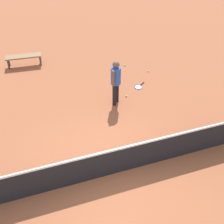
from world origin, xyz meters
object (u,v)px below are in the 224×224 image
(player_near_side, at_px, (116,79))
(tennis_ball_midcourt, at_px, (148,71))
(tennis_ball_near_player, at_px, (125,65))
(tennis_ball_by_net, at_px, (126,96))
(tennis_racket_near_player, at_px, (139,87))
(courtside_bench, at_px, (24,57))

(player_near_side, relative_size, tennis_ball_midcourt, 25.76)
(player_near_side, bearing_deg, tennis_ball_near_player, -117.39)
(player_near_side, bearing_deg, tennis_ball_by_net, -154.99)
(tennis_ball_by_net, relative_size, tennis_ball_midcourt, 1.00)
(tennis_racket_near_player, xyz_separation_m, tennis_ball_near_player, (-0.05, -1.71, 0.02))
(courtside_bench, bearing_deg, tennis_ball_midcourt, 156.41)
(tennis_racket_near_player, height_order, tennis_ball_midcourt, tennis_ball_midcourt)
(tennis_ball_near_player, bearing_deg, tennis_ball_by_net, 71.05)
(player_near_side, height_order, tennis_racket_near_player, player_near_side)
(player_near_side, bearing_deg, courtside_bench, -52.26)
(tennis_racket_near_player, bearing_deg, player_near_side, 29.73)
(tennis_ball_midcourt, bearing_deg, courtside_bench, -23.59)
(player_near_side, distance_m, tennis_ball_near_player, 2.87)
(tennis_ball_midcourt, xyz_separation_m, courtside_bench, (4.94, -2.16, 0.38))
(tennis_racket_near_player, relative_size, courtside_bench, 0.38)
(player_near_side, bearing_deg, tennis_racket_near_player, -150.27)
(tennis_ball_by_net, xyz_separation_m, courtside_bench, (3.42, -3.54, 0.38))
(tennis_ball_near_player, distance_m, courtside_bench, 4.40)
(tennis_ball_near_player, bearing_deg, courtside_bench, -18.33)
(player_near_side, height_order, courtside_bench, player_near_side)
(tennis_ball_near_player, distance_m, tennis_ball_midcourt, 1.10)
(tennis_ball_by_net, bearing_deg, courtside_bench, -46.00)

